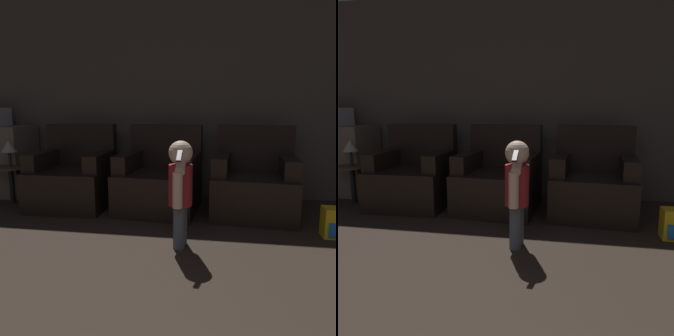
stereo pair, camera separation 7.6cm
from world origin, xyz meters
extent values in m
cube|color=#51493F|center=(0.00, 4.50, 1.30)|extent=(8.40, 0.05, 2.60)
cube|color=black|center=(-1.31, 3.75, 0.23)|extent=(0.89, 0.88, 0.45)
cube|color=black|center=(-1.31, 4.10, 0.71)|extent=(0.87, 0.18, 0.51)
cube|color=black|center=(-1.66, 3.74, 0.55)|extent=(0.18, 0.70, 0.20)
cube|color=black|center=(-0.95, 3.76, 0.55)|extent=(0.18, 0.70, 0.20)
cube|color=black|center=(-0.26, 3.75, 0.23)|extent=(0.93, 0.92, 0.45)
cube|color=black|center=(-0.23, 4.10, 0.71)|extent=(0.88, 0.23, 0.51)
cube|color=black|center=(-0.61, 3.78, 0.55)|extent=(0.21, 0.71, 0.20)
cube|color=black|center=(0.10, 3.72, 0.55)|extent=(0.21, 0.71, 0.20)
cube|color=black|center=(0.79, 3.75, 0.23)|extent=(0.93, 0.93, 0.45)
cube|color=black|center=(0.82, 4.10, 0.71)|extent=(0.88, 0.23, 0.51)
cube|color=black|center=(0.44, 3.78, 0.55)|extent=(0.22, 0.71, 0.20)
cube|color=black|center=(1.15, 3.72, 0.55)|extent=(0.22, 0.71, 0.20)
cylinder|color=#474C56|center=(0.11, 2.84, 0.18)|extent=(0.10, 0.10, 0.36)
cylinder|color=#474C56|center=(0.11, 2.73, 0.18)|extent=(0.10, 0.10, 0.36)
cylinder|color=maroon|center=(0.11, 2.78, 0.53)|extent=(0.20, 0.20, 0.34)
sphere|color=beige|center=(0.11, 2.78, 0.80)|extent=(0.20, 0.20, 0.20)
cylinder|color=beige|center=(0.10, 2.66, 0.51)|extent=(0.08, 0.08, 0.29)
cylinder|color=beige|center=(0.12, 2.78, 0.73)|extent=(0.08, 0.29, 0.21)
cube|color=black|center=(0.12, 2.66, 0.80)|extent=(0.04, 0.16, 0.10)
cube|color=yellow|center=(1.46, 3.20, 0.14)|extent=(0.20, 0.17, 0.27)
cylinder|color=black|center=(-2.10, 3.75, 0.22)|extent=(0.06, 0.06, 0.44)
cylinder|color=#4C3826|center=(-2.10, 3.75, 0.45)|extent=(0.42, 0.42, 0.02)
cylinder|color=#262626|center=(-2.10, 3.75, 0.55)|extent=(0.04, 0.04, 0.18)
cone|color=#9E937F|center=(-2.10, 3.75, 0.71)|extent=(0.18, 0.18, 0.14)
camera|label=1|loc=(0.43, 0.18, 1.14)|focal=35.00mm
camera|label=2|loc=(0.50, 0.19, 1.14)|focal=35.00mm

